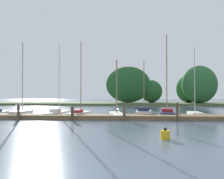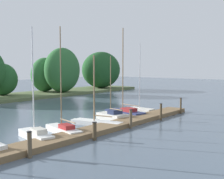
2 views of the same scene
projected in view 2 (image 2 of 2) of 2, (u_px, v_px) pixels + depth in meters
The scene contains 13 objects.
dock_pier at pixel (97, 130), 20.64m from camera, with size 24.34×1.80×0.35m.
far_shore at pixel (20, 77), 42.02m from camera, with size 65.57×8.00×7.50m.
sailboat_2 at pixel (35, 134), 18.65m from camera, with size 1.64×3.73×7.03m.
sailboat_3 at pixel (63, 129), 20.25m from camera, with size 1.77×3.91×7.23m.
sailboat_4 at pixel (95, 121), 23.07m from camera, with size 1.77×4.41×5.42m.
sailboat_5 at pixel (112, 116), 25.37m from camera, with size 1.77×3.00×5.39m.
sailboat_6 at pixel (124, 112), 27.33m from camera, with size 2.01×4.38×7.98m.
sailboat_7 at pixel (140, 109), 29.43m from camera, with size 1.26×2.87×6.68m.
mooring_piling_1 at pixel (30, 145), 14.91m from camera, with size 0.27×0.27×1.35m.
mooring_piling_2 at pixel (95, 131), 18.40m from camera, with size 0.29×0.29×1.15m.
mooring_piling_3 at pixel (131, 119), 21.83m from camera, with size 0.24×0.24×1.41m.
mooring_piling_4 at pixel (161, 112), 25.00m from camera, with size 0.22×0.22×1.44m.
mooring_piling_5 at pixel (181, 106), 28.47m from camera, with size 0.19×0.19×1.52m.
Camera 2 is at (-15.31, -0.22, 4.67)m, focal length 47.75 mm.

